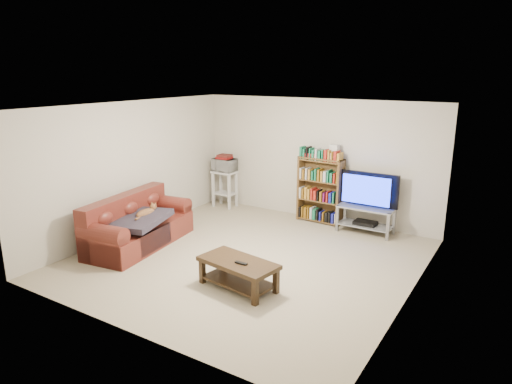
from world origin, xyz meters
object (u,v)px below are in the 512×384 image
Objects in this scene: coffee_table at (238,269)px; bookshelf at (320,189)px; tv_stand at (366,215)px; sofa at (136,228)px.

bookshelf reaches higher than coffee_table.
tv_stand is at bearing -5.18° from bookshelf.
sofa is at bearing 178.71° from coffee_table.
coffee_table is 3.25m from bookshelf.
sofa is 2.10× the size of tv_stand.
tv_stand reaches higher than coffee_table.
sofa is at bearing -139.92° from tv_stand.
coffee_table is (2.40, -0.43, -0.03)m from sofa.
bookshelf is at bearing 44.31° from sofa.
sofa reaches higher than tv_stand.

